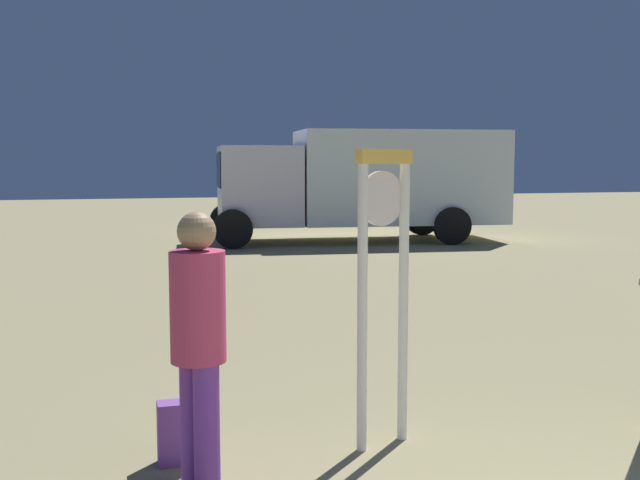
{
  "coord_description": "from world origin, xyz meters",
  "views": [
    {
      "loc": [
        -2.29,
        -2.3,
        2.0
      ],
      "look_at": [
        -0.17,
        5.12,
        1.2
      ],
      "focal_mm": 43.06,
      "sensor_mm": 36.0,
      "label": 1
    }
  ],
  "objects": [
    {
      "name": "box_truck_near",
      "position": [
        4.11,
        15.85,
        1.53
      ],
      "size": [
        7.48,
        3.26,
        2.75
      ],
      "color": "white",
      "rests_on": "ground_plane"
    },
    {
      "name": "person_near_clock",
      "position": [
        -1.77,
        2.12,
        0.95
      ],
      "size": [
        0.33,
        0.33,
        1.71
      ],
      "color": "#70369B",
      "rests_on": "ground_plane"
    },
    {
      "name": "backpack",
      "position": [
        -1.83,
        2.68,
        0.2
      ],
      "size": [
        0.3,
        0.2,
        0.42
      ],
      "color": "#7B4694",
      "rests_on": "ground_plane"
    },
    {
      "name": "standing_clock",
      "position": [
        -0.43,
        2.63,
        1.27
      ],
      "size": [
        0.46,
        0.23,
        2.08
      ],
      "color": "white",
      "rests_on": "ground_plane"
    }
  ]
}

